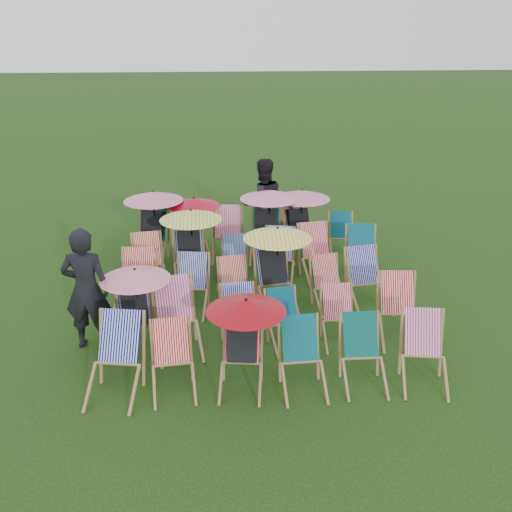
{
  "coord_description": "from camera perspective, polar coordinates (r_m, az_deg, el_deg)",
  "views": [
    {
      "loc": [
        -0.71,
        -8.68,
        4.62
      ],
      "look_at": [
        -0.02,
        0.27,
        0.9
      ],
      "focal_mm": 40.0,
      "sensor_mm": 36.0,
      "label": 1
    }
  ],
  "objects": [
    {
      "name": "deckchair_25",
      "position": [
        11.79,
        -6.24,
        2.82
      ],
      "size": [
        1.08,
        1.18,
        1.28
      ],
      "rotation": [
        0.0,
        0.0,
        0.21
      ],
      "color": "#9B7248",
      "rests_on": "ground"
    },
    {
      "name": "deckchair_23",
      "position": [
        11.07,
        10.62,
        0.14
      ],
      "size": [
        0.71,
        0.94,
        0.96
      ],
      "rotation": [
        0.0,
        0.0,
        -0.09
      ],
      "color": "#9B7248",
      "rests_on": "ground"
    },
    {
      "name": "deckchair_7",
      "position": [
        8.59,
        -7.93,
        -6.28
      ],
      "size": [
        0.85,
        1.06,
        1.03
      ],
      "rotation": [
        0.0,
        0.0,
        0.19
      ],
      "color": "#9B7248",
      "rests_on": "ground"
    },
    {
      "name": "ground",
      "position": [
        9.86,
        0.22,
        -5.44
      ],
      "size": [
        100.0,
        100.0,
        0.0
      ],
      "primitive_type": "plane",
      "color": "black",
      "rests_on": "ground"
    },
    {
      "name": "deckchair_3",
      "position": [
        7.71,
        4.7,
        -10.24
      ],
      "size": [
        0.64,
        0.87,
        0.91
      ],
      "rotation": [
        0.0,
        0.0,
        0.05
      ],
      "color": "#9B7248",
      "rests_on": "ground"
    },
    {
      "name": "deckchair_19",
      "position": [
        10.72,
        -6.61,
        1.06
      ],
      "size": [
        1.17,
        1.24,
        1.38
      ],
      "rotation": [
        0.0,
        0.0,
        0.09
      ],
      "color": "#9B7248",
      "rests_on": "ground"
    },
    {
      "name": "deckchair_18",
      "position": [
        10.75,
        -10.68,
        -0.64
      ],
      "size": [
        0.74,
        0.94,
        0.93
      ],
      "rotation": [
        0.0,
        0.0,
        0.16
      ],
      "color": "#9B7248",
      "rests_on": "ground"
    },
    {
      "name": "deckchair_8",
      "position": [
        8.66,
        -1.63,
        -6.37
      ],
      "size": [
        0.64,
        0.85,
        0.88
      ],
      "rotation": [
        0.0,
        0.0,
        0.07
      ],
      "color": "#9B7248",
      "rests_on": "ground"
    },
    {
      "name": "deckchair_22",
      "position": [
        10.94,
        6.29,
        0.22
      ],
      "size": [
        0.8,
        1.01,
        1.0
      ],
      "rotation": [
        0.0,
        0.0,
        0.16
      ],
      "color": "#9B7248",
      "rests_on": "ground"
    },
    {
      "name": "deckchair_29",
      "position": [
        12.14,
        8.63,
        2.01
      ],
      "size": [
        0.61,
        0.82,
        0.85
      ],
      "rotation": [
        0.0,
        0.0,
        -0.06
      ],
      "color": "#9B7248",
      "rests_on": "ground"
    },
    {
      "name": "deckchair_4",
      "position": [
        7.92,
        10.72,
        -9.71
      ],
      "size": [
        0.61,
        0.84,
        0.9
      ],
      "rotation": [
        0.0,
        0.0,
        -0.01
      ],
      "color": "#9B7248",
      "rests_on": "ground"
    },
    {
      "name": "deckchair_27",
      "position": [
        11.77,
        1.08,
        3.32
      ],
      "size": [
        1.21,
        1.28,
        1.43
      ],
      "rotation": [
        0.0,
        0.0,
        -0.13
      ],
      "color": "#9B7248",
      "rests_on": "ground"
    },
    {
      "name": "deckchair_15",
      "position": [
        9.74,
        2.03,
        -1.06
      ],
      "size": [
        1.17,
        1.26,
        1.39
      ],
      "rotation": [
        0.0,
        0.0,
        0.16
      ],
      "color": "#9B7248",
      "rests_on": "ground"
    },
    {
      "name": "deckchair_1",
      "position": [
        7.74,
        -8.34,
        -10.39
      ],
      "size": [
        0.67,
        0.87,
        0.89
      ],
      "rotation": [
        0.0,
        0.0,
        0.1
      ],
      "color": "#9B7248",
      "rests_on": "ground"
    },
    {
      "name": "deckchair_13",
      "position": [
        9.72,
        -6.59,
        -2.99
      ],
      "size": [
        0.74,
        0.93,
        0.92
      ],
      "rotation": [
        0.0,
        0.0,
        -0.16
      ],
      "color": "#9B7248",
      "rests_on": "ground"
    },
    {
      "name": "deckchair_6",
      "position": [
        8.71,
        -11.98,
        -5.13
      ],
      "size": [
        1.05,
        1.13,
        1.24
      ],
      "rotation": [
        0.0,
        0.0,
        0.17
      ],
      "color": "#9B7248",
      "rests_on": "ground"
    },
    {
      "name": "deckchair_21",
      "position": [
        10.81,
        2.25,
        -0.07
      ],
      "size": [
        0.78,
        0.98,
        0.95
      ],
      "rotation": [
        0.0,
        0.0,
        -0.19
      ],
      "color": "#9B7248",
      "rests_on": "ground"
    },
    {
      "name": "deckchair_24",
      "position": [
        11.86,
        -10.41,
        3.08
      ],
      "size": [
        1.2,
        1.28,
        1.43
      ],
      "rotation": [
        0.0,
        0.0,
        -0.17
      ],
      "color": "#9B7248",
      "rests_on": "ground"
    },
    {
      "name": "deckchair_14",
      "position": [
        9.74,
        -2.08,
        -3.06
      ],
      "size": [
        0.66,
        0.84,
        0.84
      ],
      "rotation": [
        0.0,
        0.0,
        0.13
      ],
      "color": "#9B7248",
      "rests_on": "ground"
    },
    {
      "name": "deckchair_26",
      "position": [
        11.83,
        -2.86,
        2.14
      ],
      "size": [
        0.74,
        0.98,
        1.02
      ],
      "rotation": [
        0.0,
        0.0,
        -0.06
      ],
      "color": "#9B7248",
      "rests_on": "ground"
    },
    {
      "name": "deckchair_10",
      "position": [
        8.86,
        8.38,
        -6.13
      ],
      "size": [
        0.55,
        0.77,
        0.83
      ],
      "rotation": [
        0.0,
        0.0,
        -0.0
      ],
      "color": "#9B7248",
      "rests_on": "ground"
    },
    {
      "name": "deckchair_9",
      "position": [
        8.68,
        3.1,
        -6.54
      ],
      "size": [
        0.69,
        0.85,
        0.83
      ],
      "rotation": [
        0.0,
        0.0,
        0.2
      ],
      "color": "#9B7248",
      "rests_on": "ground"
    },
    {
      "name": "deckchair_20",
      "position": [
        10.74,
        -2.31,
        -0.54
      ],
      "size": [
        0.67,
        0.85,
        0.85
      ],
      "rotation": [
        0.0,
        0.0,
        -0.15
      ],
      "color": "#9B7248",
      "rests_on": "ground"
    },
    {
      "name": "person_left",
      "position": [
        8.77,
        -16.61,
        -3.2
      ],
      "size": [
        0.73,
        0.51,
        1.91
      ],
      "primitive_type": "imported",
      "rotation": [
        0.0,
        0.0,
        3.07
      ],
      "color": "black",
      "rests_on": "ground"
    },
    {
      "name": "deckchair_11",
      "position": [
        9.07,
        14.2,
        -5.35
      ],
      "size": [
        0.73,
        0.95,
        0.98
      ],
      "rotation": [
        0.0,
        0.0,
        -0.09
      ],
      "color": "#9B7248",
      "rests_on": "ground"
    },
    {
      "name": "deckchair_16",
      "position": [
        9.86,
        7.39,
        -2.88
      ],
      "size": [
        0.68,
        0.86,
        0.85
      ],
      "rotation": [
        0.0,
        0.0,
        0.16
      ],
      "color": "#9B7248",
      "rests_on": "ground"
    },
    {
      "name": "deckchair_0",
      "position": [
        7.79,
        -13.97,
        -10.07
      ],
      "size": [
        0.83,
        1.04,
        1.02
      ],
      "rotation": [
        0.0,
        0.0,
        -0.18
      ],
      "color": "#9B7248",
      "rests_on": "ground"
    },
    {
      "name": "deckchair_5",
      "position": [
        8.11,
        16.54,
        -9.3
      ],
      "size": [
        0.76,
        0.96,
        0.94
      ],
      "rotation": [
        0.0,
        0.0,
        -0.17
      ],
      "color": "#9B7248",
      "rests_on": "ground"
    },
    {
      "name": "deckchair_2",
      "position": [
        7.63,
        -1.35,
        -8.72
      ],
      "size": [
        1.06,
        1.13,
        1.26
      ],
      "rotation": [
        0.0,
        0.0,
        -0.13
      ],
      "color": "#9B7248",
      "rests_on": "ground"
    },
    {
      "name": "deckchair_28",
      "position": [
        11.93,
        4.51,
        3.41
      ],
      "size": [
        1.17,
        1.28,
        1.39
      ],
      "rotation": [
        0.0,
        0.0,
        0.21
      ],
      "color": "#9B7248",
      "rests_on": "ground"
    },
    {
      "name": "person_rear",
      "position": [
        12.31,
        0.67,
        5.27
      ],
      "size": [
        1.09,
        0.93,
        1.96
      ],
      "primitive_type": "imported",
      "rotation": [
        0.0,
        0.0,
        3.37
      ],
      "color": "black",
      "rests_on": "ground"
    },
    {
      "name": "deckchair_17",
      "position": [
        9.95,
        11.17,
        -2.49
      ],
      "size": [
        0.78,
        0.99,
        0.98
      ],
      "rotation": [
        0.0,
        0.0,
        0.15
      ],
      "color": "#9B7248",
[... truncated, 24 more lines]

